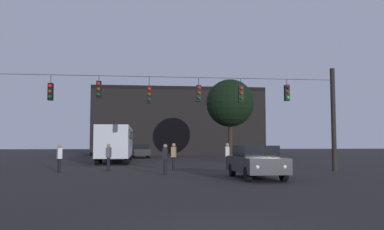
{
  "coord_description": "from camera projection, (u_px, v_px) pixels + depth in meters",
  "views": [
    {
      "loc": [
        -1.22,
        -6.67,
        1.62
      ],
      "look_at": [
        1.71,
        19.35,
        3.51
      ],
      "focal_mm": 36.88,
      "sensor_mm": 36.0,
      "label": 1
    }
  ],
  "objects": [
    {
      "name": "pedestrian_crossing_right",
      "position": [
        165.0,
        157.0,
        20.45
      ],
      "size": [
        0.3,
        0.4,
        1.58
      ],
      "color": "black",
      "rests_on": "ground"
    },
    {
      "name": "city_bus",
      "position": [
        116.0,
        141.0,
        34.06
      ],
      "size": [
        2.65,
        11.03,
        3.0
      ],
      "color": "#B7BCC6",
      "rests_on": "ground"
    },
    {
      "name": "car_near_right",
      "position": [
        256.0,
        161.0,
        18.16
      ],
      "size": [
        1.88,
        4.37,
        1.52
      ],
      "color": "#2D2D33",
      "rests_on": "ground"
    },
    {
      "name": "overhead_signal_span",
      "position": [
        171.0,
        108.0,
        22.42
      ],
      "size": [
        19.85,
        0.44,
        6.12
      ],
      "color": "black",
      "rests_on": "ground"
    },
    {
      "name": "corner_building",
      "position": [
        177.0,
        123.0,
        58.12
      ],
      "size": [
        23.41,
        11.75,
        9.28
      ],
      "color": "black",
      "rests_on": "ground"
    },
    {
      "name": "pedestrian_crossing_center",
      "position": [
        59.0,
        157.0,
        21.73
      ],
      "size": [
        0.36,
        0.42,
        1.57
      ],
      "color": "black",
      "rests_on": "ground"
    },
    {
      "name": "ground_plane",
      "position": [
        163.0,
        164.0,
        30.91
      ],
      "size": [
        168.0,
        168.0,
        0.0
      ],
      "primitive_type": "plane",
      "color": "black",
      "rests_on": "ground"
    },
    {
      "name": "pedestrian_crossing_left",
      "position": [
        174.0,
        155.0,
        23.27
      ],
      "size": [
        0.33,
        0.41,
        1.63
      ],
      "color": "black",
      "rests_on": "ground"
    },
    {
      "name": "tree_left_silhouette",
      "position": [
        230.0,
        103.0,
        38.96
      ],
      "size": [
        4.71,
        4.71,
        7.96
      ],
      "color": "#2D2116",
      "rests_on": "ground"
    },
    {
      "name": "pedestrian_near_bus",
      "position": [
        227.0,
        155.0,
        24.37
      ],
      "size": [
        0.28,
        0.39,
        1.64
      ],
      "color": "black",
      "rests_on": "ground"
    },
    {
      "name": "pedestrian_trailing",
      "position": [
        109.0,
        156.0,
        23.13
      ],
      "size": [
        0.31,
        0.4,
        1.6
      ],
      "color": "black",
      "rests_on": "ground"
    },
    {
      "name": "car_far_left",
      "position": [
        141.0,
        151.0,
        43.72
      ],
      "size": [
        2.12,
        4.44,
        1.52
      ],
      "color": "black",
      "rests_on": "ground"
    }
  ]
}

